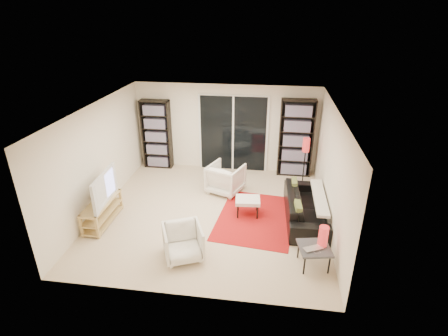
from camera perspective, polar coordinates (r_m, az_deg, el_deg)
The scene contains 20 objects.
floor at distance 7.94m, azimuth -2.11°, elevation -7.37°, with size 5.00×5.00×0.00m, color beige.
wall_back at distance 9.68m, azimuth 0.35°, elevation 6.55°, with size 5.00×0.02×2.40m, color white.
wall_front at distance 5.25m, azimuth -7.11°, elevation -10.55°, with size 5.00×0.02×2.40m, color white.
wall_left at distance 8.17m, azimuth -19.79°, elevation 1.53°, with size 0.02×5.00×2.40m, color white.
wall_right at distance 7.38m, azimuth 17.23°, elevation -0.57°, with size 0.02×5.00×2.40m, color white.
ceiling at distance 6.97m, azimuth -2.41°, elevation 9.60°, with size 5.00×5.00×0.02m, color white.
sliding_door at distance 9.67m, azimuth 1.50°, elevation 5.59°, with size 1.92×0.08×2.16m.
bookshelf_left at distance 10.03m, azimuth -10.93°, elevation 5.40°, with size 0.80×0.30×1.95m.
bookshelf_right at distance 9.52m, azimuth 11.66°, elevation 4.75°, with size 0.90×0.30×2.10m.
tv_stand at distance 7.93m, azimuth -19.25°, elevation -6.70°, with size 0.39×1.23×0.50m.
tv at distance 7.66m, azimuth -19.70°, elevation -3.06°, with size 1.16×0.15×0.67m, color black.
rug at distance 7.80m, azimuth 5.22°, elevation -8.06°, with size 1.60×2.17×0.01m, color #AE1313.
sofa at distance 7.79m, azimuth 13.13°, elevation -6.17°, with size 2.05×0.80×0.60m, color black.
armchair_back at distance 8.66m, azimuth 0.26°, elevation -1.69°, with size 0.78×0.80×0.73m, color silver.
armchair_front at distance 6.55m, azimuth -6.70°, elevation -11.94°, with size 0.68×0.70×0.64m, color silver.
ottoman at distance 7.73m, azimuth 3.90°, elevation -5.40°, with size 0.57×0.48×0.40m.
side_table at distance 6.49m, azimuth 14.54°, elevation -12.67°, with size 0.63×0.63×0.40m.
laptop at distance 6.37m, azimuth 14.63°, elevation -12.85°, with size 0.35×0.22×0.03m, color silver.
table_lamp at distance 6.44m, azimuth 15.90°, elevation -10.62°, with size 0.17×0.17×0.38m, color red.
floor_lamp at distance 8.97m, azimuth 13.18°, elevation 2.84°, with size 0.19×0.19×1.29m.
Camera 1 is at (1.23, -6.62, 4.21)m, focal length 28.00 mm.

